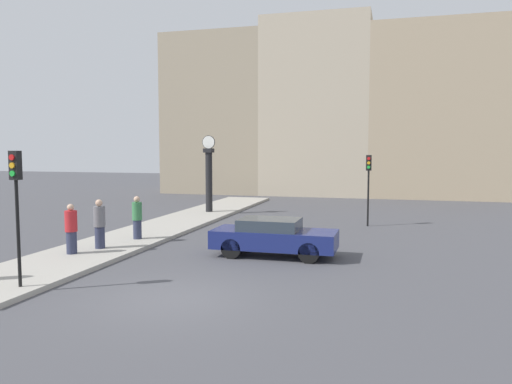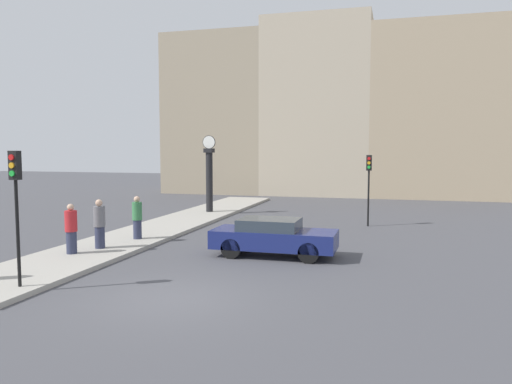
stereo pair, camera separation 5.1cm
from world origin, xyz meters
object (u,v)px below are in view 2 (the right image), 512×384
object	(u,v)px
traffic_light_far	(369,175)
street_clock	(209,176)
pedestrian_grey_jacket	(100,224)
sedan_car	(273,237)
pedestrian_red_top	(71,229)
pedestrian_green_hoodie	(137,218)
traffic_light_near	(16,190)

from	to	relation	value
traffic_light_far	street_clock	size ratio (longest dim) A/B	0.79
traffic_light_far	street_clock	bearing A→B (deg)	166.64
pedestrian_grey_jacket	sedan_car	bearing A→B (deg)	9.44
street_clock	sedan_car	bearing A→B (deg)	-58.20
traffic_light_far	pedestrian_grey_jacket	bearing A→B (deg)	-135.57
street_clock	pedestrian_grey_jacket	bearing A→B (deg)	-90.17
sedan_car	pedestrian_grey_jacket	size ratio (longest dim) A/B	2.42
sedan_car	street_clock	distance (m)	12.05
sedan_car	pedestrian_grey_jacket	world-z (taller)	pedestrian_grey_jacket
traffic_light_far	pedestrian_red_top	world-z (taller)	traffic_light_far
traffic_light_far	pedestrian_red_top	bearing A→B (deg)	-133.53
street_clock	pedestrian_red_top	distance (m)	12.38
pedestrian_red_top	street_clock	bearing A→B (deg)	87.92
sedan_car	pedestrian_red_top	world-z (taller)	pedestrian_red_top
pedestrian_red_top	pedestrian_green_hoodie	bearing A→B (deg)	76.20
sedan_car	street_clock	xyz separation A→B (m)	(-6.30, 10.16, 1.53)
street_clock	pedestrian_red_top	xyz separation A→B (m)	(-0.45, -12.31, -1.23)
street_clock	pedestrian_green_hoodie	distance (m)	9.19
street_clock	pedestrian_green_hoodie	size ratio (longest dim) A/B	2.54
traffic_light_far	street_clock	distance (m)	9.44
sedan_car	traffic_light_near	xyz separation A→B (m)	(-5.46, -6.16, 2.04)
street_clock	traffic_light_near	bearing A→B (deg)	-87.06
sedan_car	pedestrian_green_hoodie	bearing A→B (deg)	169.93
pedestrian_green_hoodie	pedestrian_red_top	distance (m)	3.31
traffic_light_near	pedestrian_red_top	xyz separation A→B (m)	(-1.28, 4.01, -1.73)
pedestrian_grey_jacket	traffic_light_far	bearing A→B (deg)	44.43
traffic_light_near	pedestrian_red_top	size ratio (longest dim) A/B	2.06
sedan_car	traffic_light_near	world-z (taller)	traffic_light_near
pedestrian_green_hoodie	pedestrian_grey_jacket	distance (m)	2.14
traffic_light_near	pedestrian_green_hoodie	world-z (taller)	traffic_light_near
traffic_light_near	pedestrian_grey_jacket	size ratio (longest dim) A/B	1.99
traffic_light_near	pedestrian_red_top	distance (m)	4.55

